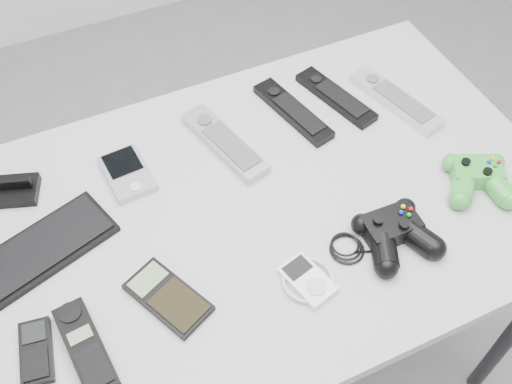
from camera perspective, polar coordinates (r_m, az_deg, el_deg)
name	(u,v)px	position (r m, az deg, el deg)	size (l,w,h in m)	color
floor	(283,341)	(1.85, 2.56, -13.99)	(3.50, 3.50, 0.00)	slate
desk	(265,222)	(1.21, 0.85, -2.92)	(1.14, 0.74, 0.77)	#949496
pda_keyboard	(40,250)	(1.15, -19.87, -5.23)	(0.27, 0.11, 0.02)	black
dock_bracket	(16,187)	(1.24, -21.93, 0.45)	(0.08, 0.07, 0.04)	black
pda	(127,173)	(1.21, -12.16, 1.80)	(0.08, 0.13, 0.02)	#A3A3AA
remote_silver_a	(225,142)	(1.24, -3.00, 4.77)	(0.06, 0.23, 0.03)	#A3A3AA
remote_black_a	(293,111)	(1.30, 3.53, 7.73)	(0.05, 0.22, 0.02)	black
remote_black_b	(336,96)	(1.35, 7.61, 9.01)	(0.05, 0.21, 0.02)	black
remote_silver_b	(395,99)	(1.36, 13.11, 8.64)	(0.05, 0.23, 0.02)	silver
mobile_phone	(36,352)	(1.05, -20.22, -14.08)	(0.05, 0.11, 0.02)	black
cordless_handset	(86,348)	(1.03, -15.91, -14.07)	(0.05, 0.17, 0.03)	black
calculator	(168,297)	(1.05, -8.38, -9.87)	(0.08, 0.15, 0.02)	black
mp3_player	(308,280)	(1.05, 4.93, -8.33)	(0.09, 0.10, 0.02)	white
controller_black	(395,232)	(1.11, 13.11, -3.69)	(0.24, 0.15, 0.05)	black
controller_green	(478,176)	(1.24, 20.42, 1.41)	(0.13, 0.14, 0.05)	#227F2A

